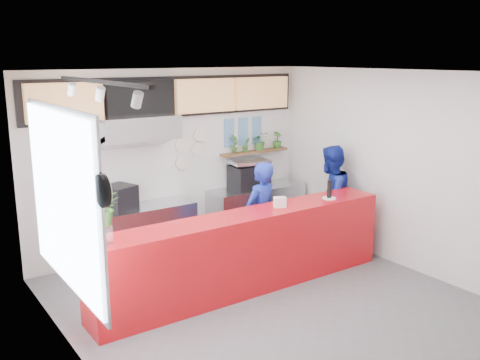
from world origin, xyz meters
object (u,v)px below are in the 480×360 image
espresso_machine (249,177)px  service_counter (246,252)px  pepper_mill (329,189)px  staff_center (260,217)px  panini_oven (119,198)px  staff_right (330,198)px

espresso_machine → service_counter: bearing=-124.9°
pepper_mill → espresso_machine: bearing=94.4°
service_counter → espresso_machine: bearing=53.5°
service_counter → staff_center: bearing=38.2°
panini_oven → staff_right: staff_right is taller
pepper_mill → service_counter: bearing=177.4°
staff_right → pepper_mill: staff_right is taller
staff_center → staff_right: (1.52, 0.10, 0.04)m
panini_oven → espresso_machine: 2.42m
service_counter → pepper_mill: pepper_mill is taller
espresso_machine → staff_center: bearing=-117.6°
panini_oven → pepper_mill: size_ratio=1.58×
panini_oven → staff_right: bearing=-41.3°
espresso_machine → pepper_mill: size_ratio=2.39×
panini_oven → pepper_mill: 3.18m
service_counter → panini_oven: panini_oven is taller
staff_center → service_counter: bearing=23.9°
espresso_machine → staff_right: (0.77, -1.24, -0.23)m
panini_oven → espresso_machine: size_ratio=0.66×
panini_oven → pepper_mill: bearing=-56.1°
panini_oven → staff_center: bearing=-58.8°
espresso_machine → pepper_mill: (0.14, -1.87, 0.14)m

